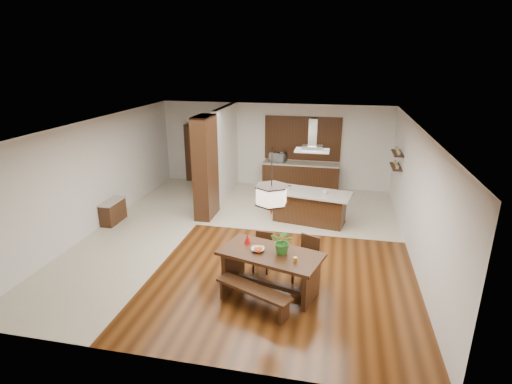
% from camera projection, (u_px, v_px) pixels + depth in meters
% --- Properties ---
extents(room_shell, '(9.00, 9.04, 2.92)m').
position_uv_depth(room_shell, '(244.00, 159.00, 9.60)').
color(room_shell, '#3D1F0B').
rests_on(room_shell, ground).
extents(tile_hallway, '(2.50, 9.00, 0.01)m').
position_uv_depth(tile_hallway, '(146.00, 228.00, 10.79)').
color(tile_hallway, beige).
rests_on(tile_hallway, ground).
extents(tile_kitchen, '(5.50, 4.00, 0.01)m').
position_uv_depth(tile_kitchen, '(303.00, 207.00, 12.33)').
color(tile_kitchen, beige).
rests_on(tile_kitchen, ground).
extents(soffit_band, '(8.00, 9.00, 0.02)m').
position_uv_depth(soffit_band, '(243.00, 125.00, 9.33)').
color(soffit_band, '#3F220F').
rests_on(soffit_band, room_shell).
extents(partition_pier, '(0.45, 1.00, 2.90)m').
position_uv_depth(partition_pier, '(205.00, 168.00, 11.18)').
color(partition_pier, black).
rests_on(partition_pier, ground).
extents(partition_stub, '(0.18, 2.40, 2.90)m').
position_uv_depth(partition_stub, '(226.00, 151.00, 13.12)').
color(partition_stub, silver).
rests_on(partition_stub, ground).
extents(hallway_console, '(0.37, 0.88, 0.63)m').
position_uv_depth(hallway_console, '(113.00, 212.00, 11.08)').
color(hallway_console, black).
rests_on(hallway_console, ground).
extents(hallway_doorway, '(1.10, 0.20, 2.10)m').
position_uv_depth(hallway_doorway, '(200.00, 154.00, 14.52)').
color(hallway_doorway, black).
rests_on(hallway_doorway, ground).
extents(rear_counter, '(2.60, 0.62, 0.95)m').
position_uv_depth(rear_counter, '(301.00, 176.00, 13.80)').
color(rear_counter, black).
rests_on(rear_counter, ground).
extents(kitchen_window, '(2.60, 0.08, 1.50)m').
position_uv_depth(kitchen_window, '(303.00, 138.00, 13.63)').
color(kitchen_window, '#97602D').
rests_on(kitchen_window, room_shell).
extents(shelf_lower, '(0.26, 0.90, 0.04)m').
position_uv_depth(shelf_lower, '(396.00, 167.00, 11.47)').
color(shelf_lower, black).
rests_on(shelf_lower, room_shell).
extents(shelf_upper, '(0.26, 0.90, 0.04)m').
position_uv_depth(shelf_upper, '(397.00, 153.00, 11.34)').
color(shelf_upper, black).
rests_on(shelf_upper, room_shell).
extents(dining_table, '(2.16, 1.49, 0.82)m').
position_uv_depth(dining_table, '(271.00, 262.00, 7.78)').
color(dining_table, black).
rests_on(dining_table, ground).
extents(dining_bench, '(1.52, 0.93, 0.43)m').
position_uv_depth(dining_bench, '(253.00, 298.00, 7.31)').
color(dining_bench, black).
rests_on(dining_bench, ground).
extents(dining_chair_left, '(0.41, 0.41, 0.84)m').
position_uv_depth(dining_chair_left, '(262.00, 253.00, 8.56)').
color(dining_chair_left, black).
rests_on(dining_chair_left, ground).
extents(dining_chair_right, '(0.57, 0.57, 0.97)m').
position_uv_depth(dining_chair_right, '(305.00, 260.00, 8.10)').
color(dining_chair_right, black).
rests_on(dining_chair_right, ground).
extents(pendant_lantern, '(0.64, 0.64, 1.31)m').
position_uv_depth(pendant_lantern, '(272.00, 182.00, 7.25)').
color(pendant_lantern, beige).
rests_on(pendant_lantern, room_shell).
extents(foliage_plant, '(0.52, 0.48, 0.50)m').
position_uv_depth(foliage_plant, '(283.00, 242.00, 7.60)').
color(foliage_plant, '#327C29').
rests_on(foliage_plant, dining_table).
extents(fruit_bowl, '(0.28, 0.28, 0.06)m').
position_uv_depth(fruit_bowl, '(258.00, 249.00, 7.76)').
color(fruit_bowl, beige).
rests_on(fruit_bowl, dining_table).
extents(napkin_cone, '(0.17, 0.17, 0.21)m').
position_uv_depth(napkin_cone, '(247.00, 239.00, 8.04)').
color(napkin_cone, red).
rests_on(napkin_cone, dining_table).
extents(gold_ornament, '(0.07, 0.07, 0.10)m').
position_uv_depth(gold_ornament, '(295.00, 260.00, 7.33)').
color(gold_ornament, gold).
rests_on(gold_ornament, dining_table).
extents(kitchen_island, '(2.33, 1.34, 0.91)m').
position_uv_depth(kitchen_island, '(310.00, 206.00, 11.05)').
color(kitchen_island, black).
rests_on(kitchen_island, ground).
extents(range_hood, '(0.90, 0.55, 0.87)m').
position_uv_depth(range_hood, '(313.00, 135.00, 10.41)').
color(range_hood, silver).
rests_on(range_hood, room_shell).
extents(island_cup, '(0.16, 0.16, 0.10)m').
position_uv_depth(island_cup, '(325.00, 192.00, 10.69)').
color(island_cup, silver).
rests_on(island_cup, kitchen_island).
extents(microwave, '(0.63, 0.52, 0.30)m').
position_uv_depth(microwave, '(278.00, 157.00, 13.79)').
color(microwave, silver).
rests_on(microwave, rear_counter).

